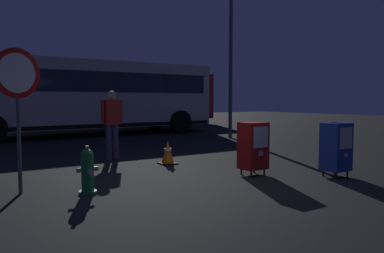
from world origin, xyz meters
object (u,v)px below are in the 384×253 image
Objects in this scene: newspaper_box_secondary at (336,147)px; bus_far at (124,95)px; pedestrian at (112,121)px; stop_sign at (17,90)px; newspaper_box_primary at (253,146)px; street_light_near_right at (231,22)px; traffic_cone at (168,153)px; bus_near at (88,94)px; fire_hydrant at (88,171)px.

bus_far is at bearing 81.43° from newspaper_box_secondary.
bus_far is at bearing 65.50° from pedestrian.
newspaper_box_secondary is at bearing -19.73° from stop_sign.
street_light_near_right reaches higher than newspaper_box_primary.
newspaper_box_secondary is at bearing -56.88° from traffic_cone.
bus_near reaches higher than stop_sign.
newspaper_box_primary is at bearing -69.11° from traffic_cone.
fire_hydrant is 0.07× the size of bus_near.
newspaper_box_secondary is 5.11m from pedestrian.
newspaper_box_primary is 1.54m from newspaper_box_secondary.
traffic_cone is (3.24, 1.12, -1.34)m from stop_sign.
pedestrian is at bearing -156.41° from street_light_near_right.
pedestrian is (1.58, 3.01, 0.60)m from fire_hydrant.
bus_far is at bearing 64.80° from fire_hydrant.
street_light_near_right reaches higher than bus_far.
pedestrian is at bearing 121.14° from traffic_cone.
newspaper_box_secondary is 0.10× the size of bus_far.
newspaper_box_secondary is 5.61m from stop_sign.
pedestrian is at bearing 122.52° from newspaper_box_secondary.
fire_hydrant is 1.41× the size of traffic_cone.
street_light_near_right is at bearing 31.12° from stop_sign.
stop_sign is 0.21× the size of bus_far.
fire_hydrant is 1.62m from stop_sign.
newspaper_box_secondary reaches higher than traffic_cone.
stop_sign is at bearing -161.02° from traffic_cone.
pedestrian is (-1.56, 3.31, 0.38)m from newspaper_box_primary.
traffic_cone is 13.22m from bus_far.
stop_sign is at bearing 160.27° from newspaper_box_secondary.
bus_far reaches higher than pedestrian.
bus_far reaches higher than newspaper_box_secondary.
newspaper_box_primary is 0.10× the size of bus_far.
stop_sign reaches higher than newspaper_box_primary.
street_light_near_right is at bearing -44.00° from bus_near.
newspaper_box_primary is 2.15m from traffic_cone.
pedestrian is (2.45, 2.44, -0.65)m from stop_sign.
pedestrian reaches higher than traffic_cone.
newspaper_box_primary is 8.12m from street_light_near_right.
newspaper_box_secondary is 8.36m from street_light_near_right.
fire_hydrant is 0.45× the size of pedestrian.
bus_far is 1.40× the size of street_light_near_right.
stop_sign is at bearing -113.71° from bus_near.
newspaper_box_secondary is at bearing -57.48° from pedestrian.
bus_near reaches higher than traffic_cone.
newspaper_box_primary is 1.92× the size of traffic_cone.
traffic_cone is at bearing 18.98° from stop_sign.
stop_sign is 15.49m from bus_far.
bus_near is at bearing 135.74° from street_light_near_right.
fire_hydrant is at bearing -107.90° from bus_near.
stop_sign is at bearing -135.09° from pedestrian.
newspaper_box_primary is at bearing -5.51° from fire_hydrant.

